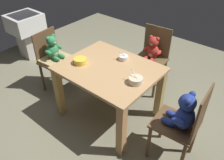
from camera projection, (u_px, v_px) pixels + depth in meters
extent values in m
cube|color=#76725A|center=(110.00, 115.00, 2.96)|extent=(5.20, 5.20, 0.04)
cube|color=tan|center=(109.00, 69.00, 2.54)|extent=(1.06, 0.86, 0.03)
cube|color=#B48B4A|center=(59.00, 93.00, 2.76)|extent=(0.08, 0.08, 0.67)
cube|color=#B48050|center=(121.00, 131.00, 2.27)|extent=(0.08, 0.08, 0.67)
cube|color=tan|center=(101.00, 67.00, 3.22)|extent=(0.08, 0.08, 0.67)
cube|color=#AA8A50|center=(160.00, 94.00, 2.74)|extent=(0.08, 0.08, 0.67)
cube|color=brown|center=(58.00, 62.00, 3.10)|extent=(0.45, 0.44, 0.02)
cube|color=brown|center=(45.00, 44.00, 3.07)|extent=(0.05, 0.37, 0.39)
cylinder|color=brown|center=(61.00, 86.00, 3.04)|extent=(0.04, 0.04, 0.44)
cylinder|color=brown|center=(78.00, 74.00, 3.27)|extent=(0.04, 0.04, 0.44)
cylinder|color=brown|center=(42.00, 77.00, 3.20)|extent=(0.04, 0.04, 0.44)
cylinder|color=brown|center=(60.00, 66.00, 3.43)|extent=(0.04, 0.04, 0.44)
cube|color=tan|center=(58.00, 60.00, 3.08)|extent=(0.41, 0.40, 0.03)
ellipsoid|color=#31804D|center=(53.00, 51.00, 3.05)|extent=(0.16, 0.18, 0.20)
ellipsoid|color=beige|center=(55.00, 52.00, 3.03)|extent=(0.06, 0.10, 0.12)
sphere|color=#31804D|center=(51.00, 41.00, 2.96)|extent=(0.13, 0.13, 0.13)
ellipsoid|color=beige|center=(54.00, 42.00, 2.94)|extent=(0.05, 0.06, 0.04)
sphere|color=#31804D|center=(48.00, 38.00, 2.90)|extent=(0.05, 0.05, 0.05)
sphere|color=#31804D|center=(53.00, 36.00, 2.96)|extent=(0.05, 0.05, 0.05)
ellipsoid|color=#31804D|center=(48.00, 53.00, 2.96)|extent=(0.12, 0.06, 0.05)
ellipsoid|color=#31804D|center=(59.00, 47.00, 3.09)|extent=(0.12, 0.06, 0.05)
ellipsoid|color=#31804D|center=(56.00, 59.00, 3.01)|extent=(0.13, 0.07, 0.06)
ellipsoid|color=#31804D|center=(61.00, 56.00, 3.07)|extent=(0.13, 0.07, 0.06)
cube|color=brown|center=(150.00, 60.00, 3.12)|extent=(0.44, 0.41, 0.02)
cube|color=brown|center=(157.00, 41.00, 3.11)|extent=(0.38, 0.05, 0.42)
cylinder|color=brown|center=(132.00, 76.00, 3.24)|extent=(0.04, 0.04, 0.44)
cylinder|color=brown|center=(154.00, 84.00, 3.08)|extent=(0.04, 0.04, 0.44)
cylinder|color=brown|center=(142.00, 66.00, 3.45)|extent=(0.04, 0.04, 0.44)
cylinder|color=brown|center=(164.00, 73.00, 3.28)|extent=(0.04, 0.04, 0.44)
ellipsoid|color=#B02E24|center=(153.00, 51.00, 3.10)|extent=(0.18, 0.16, 0.20)
ellipsoid|color=#D8B292|center=(151.00, 54.00, 3.08)|extent=(0.10, 0.06, 0.12)
sphere|color=#B02E24|center=(154.00, 42.00, 3.01)|extent=(0.14, 0.14, 0.14)
ellipsoid|color=#D8B292|center=(152.00, 44.00, 2.98)|extent=(0.06, 0.05, 0.04)
sphere|color=#B02E24|center=(151.00, 37.00, 3.01)|extent=(0.05, 0.05, 0.05)
sphere|color=#B02E24|center=(158.00, 39.00, 2.96)|extent=(0.05, 0.05, 0.05)
ellipsoid|color=#B02E24|center=(146.00, 49.00, 3.12)|extent=(0.06, 0.12, 0.05)
ellipsoid|color=#B02E24|center=(159.00, 53.00, 3.03)|extent=(0.06, 0.12, 0.05)
ellipsoid|color=#B02E24|center=(146.00, 58.00, 3.10)|extent=(0.07, 0.13, 0.06)
ellipsoid|color=#B02E24|center=(152.00, 60.00, 3.05)|extent=(0.07, 0.13, 0.06)
cube|color=brown|center=(175.00, 124.00, 2.19)|extent=(0.44, 0.40, 0.02)
cube|color=brown|center=(201.00, 114.00, 1.95)|extent=(0.04, 0.34, 0.47)
cylinder|color=brown|center=(162.00, 123.00, 2.51)|extent=(0.04, 0.04, 0.44)
cylinder|color=brown|center=(149.00, 142.00, 2.30)|extent=(0.04, 0.04, 0.44)
cylinder|color=brown|center=(193.00, 138.00, 2.34)|extent=(0.04, 0.04, 0.44)
cylinder|color=brown|center=(182.00, 159.00, 2.14)|extent=(0.04, 0.04, 0.44)
ellipsoid|color=navy|center=(185.00, 117.00, 2.08)|extent=(0.19, 0.22, 0.24)
ellipsoid|color=beige|center=(179.00, 116.00, 2.11)|extent=(0.07, 0.12, 0.14)
sphere|color=navy|center=(188.00, 102.00, 1.98)|extent=(0.16, 0.16, 0.16)
ellipsoid|color=beige|center=(181.00, 101.00, 2.01)|extent=(0.06, 0.07, 0.05)
sphere|color=navy|center=(192.00, 94.00, 1.97)|extent=(0.06, 0.06, 0.06)
sphere|color=navy|center=(188.00, 101.00, 1.90)|extent=(0.06, 0.06, 0.06)
ellipsoid|color=navy|center=(187.00, 107.00, 2.15)|extent=(0.14, 0.08, 0.07)
ellipsoid|color=navy|center=(178.00, 122.00, 1.99)|extent=(0.14, 0.08, 0.07)
ellipsoid|color=navy|center=(173.00, 115.00, 2.22)|extent=(0.16, 0.08, 0.07)
ellipsoid|color=navy|center=(168.00, 122.00, 2.14)|extent=(0.16, 0.08, 0.07)
cylinder|color=beige|center=(136.00, 80.00, 2.29)|extent=(0.14, 0.14, 0.06)
cylinder|color=beige|center=(136.00, 82.00, 2.30)|extent=(0.08, 0.08, 0.01)
cylinder|color=beige|center=(136.00, 78.00, 2.27)|extent=(0.12, 0.12, 0.01)
cylinder|color=#BCBCC1|center=(134.00, 73.00, 2.27)|extent=(0.10, 0.03, 0.07)
ellipsoid|color=#BCBCC1|center=(137.00, 79.00, 2.27)|extent=(0.04, 0.03, 0.01)
cylinder|color=yellow|center=(80.00, 61.00, 2.59)|extent=(0.15, 0.15, 0.06)
cylinder|color=yellow|center=(80.00, 63.00, 2.60)|extent=(0.08, 0.08, 0.01)
cylinder|color=beige|center=(80.00, 59.00, 2.57)|extent=(0.12, 0.12, 0.01)
cylinder|color=silver|center=(124.00, 58.00, 2.66)|extent=(0.11, 0.11, 0.05)
cylinder|color=silver|center=(124.00, 59.00, 2.67)|extent=(0.06, 0.06, 0.01)
cylinder|color=beige|center=(124.00, 56.00, 2.65)|extent=(0.09, 0.09, 0.01)
cylinder|color=#BCBCC1|center=(122.00, 54.00, 2.63)|extent=(0.07, 0.05, 0.06)
ellipsoid|color=#BCBCC1|center=(124.00, 56.00, 2.65)|extent=(0.04, 0.04, 0.01)
cube|color=#B7B2A8|center=(30.00, 43.00, 4.02)|extent=(0.28, 0.30, 0.47)
cube|color=white|center=(25.00, 23.00, 3.80)|extent=(0.47, 0.51, 0.28)
cube|color=#38383D|center=(24.00, 17.00, 3.74)|extent=(0.38, 0.41, 0.08)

